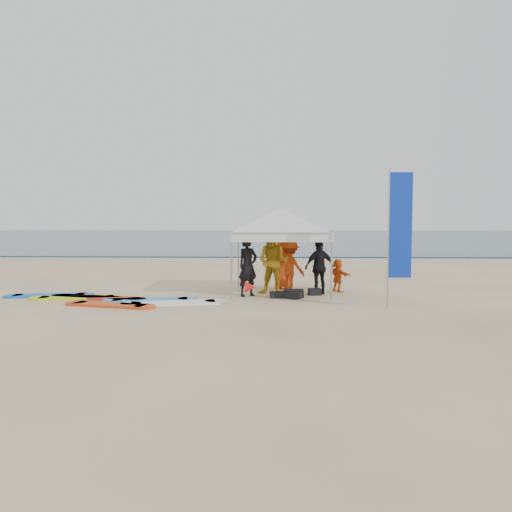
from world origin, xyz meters
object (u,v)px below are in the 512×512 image
object	(u,v)px
feather_flag	(399,227)
person_black_a	(248,266)
person_yellow	(273,262)
surfboard_spread	(109,300)
person_orange_b	(283,262)
marker_pennant	(250,287)
person_orange_a	(290,266)
canopy_tent	(281,208)
person_seated	(338,275)
person_black_b	(319,267)

from	to	relation	value
feather_flag	person_black_a	bearing A→B (deg)	151.64
person_yellow	surfboard_spread	world-z (taller)	person_yellow
person_orange_b	marker_pennant	size ratio (longest dim) A/B	2.72
person_orange_a	canopy_tent	xyz separation A→B (m)	(-0.30, -0.27, 1.77)
person_black_a	person_seated	size ratio (longest dim) A/B	1.71
person_seated	person_orange_a	bearing A→B (deg)	58.85
person_yellow	feather_flag	world-z (taller)	feather_flag
person_seated	feather_flag	bearing A→B (deg)	168.30
person_black_a	person_black_b	xyz separation A→B (m)	(2.10, 0.45, -0.06)
person_yellow	person_orange_b	size ratio (longest dim) A/B	1.11
person_yellow	person_orange_a	bearing A→B (deg)	70.03
person_orange_a	person_black_a	bearing A→B (deg)	80.16
marker_pennant	person_yellow	bearing A→B (deg)	74.78
person_orange_a	marker_pennant	xyz separation A→B (m)	(-1.10, -2.75, -0.29)
person_black_b	canopy_tent	xyz separation A→B (m)	(-1.15, 0.28, 1.74)
person_orange_a	feather_flag	bearing A→B (deg)	171.44
person_orange_b	person_black_a	bearing A→B (deg)	31.83
person_black_a	marker_pennant	world-z (taller)	person_black_a
person_black_a	canopy_tent	bearing A→B (deg)	-0.87
person_yellow	person_seated	xyz separation A→B (m)	(1.99, 0.65, -0.46)
person_black_b	surfboard_spread	xyz separation A→B (m)	(-5.83, -1.46, -0.78)
marker_pennant	surfboard_spread	xyz separation A→B (m)	(-3.89, 0.74, -0.46)
feather_flag	surfboard_spread	world-z (taller)	feather_flag
person_black_b	surfboard_spread	world-z (taller)	person_black_b
person_yellow	canopy_tent	bearing A→B (deg)	78.81
person_black_a	person_black_b	distance (m)	2.15
person_yellow	person_seated	world-z (taller)	person_yellow
person_seated	person_yellow	bearing A→B (deg)	76.95
person_yellow	person_orange_b	world-z (taller)	person_yellow
person_black_b	feather_flag	xyz separation A→B (m)	(1.70, -2.50, 1.21)
feather_flag	canopy_tent	bearing A→B (deg)	135.63
person_seated	canopy_tent	size ratio (longest dim) A/B	0.26
person_seated	marker_pennant	world-z (taller)	person_seated
person_black_a	person_orange_b	bearing A→B (deg)	18.50
person_black_b	person_orange_b	size ratio (longest dim) A/B	0.94
person_black_b	feather_flag	size ratio (longest dim) A/B	0.47
person_orange_a	canopy_tent	size ratio (longest dim) A/B	0.40
person_orange_a	person_orange_b	world-z (taller)	person_orange_b
person_orange_a	person_yellow	bearing A→B (deg)	92.56
person_seated	canopy_tent	distance (m)	2.71
surfboard_spread	person_orange_a	bearing A→B (deg)	21.95
person_seated	surfboard_spread	bearing A→B (deg)	76.13
feather_flag	marker_pennant	size ratio (longest dim) A/B	5.40
person_orange_b	person_seated	size ratio (longest dim) A/B	1.71
feather_flag	surfboard_spread	xyz separation A→B (m)	(-7.53, 1.04, -1.99)
person_yellow	person_orange_a	world-z (taller)	person_yellow
person_yellow	marker_pennant	bearing A→B (deg)	-86.09
person_orange_a	person_seated	size ratio (longest dim) A/B	1.54
marker_pennant	person_orange_a	bearing A→B (deg)	68.20
canopy_tent	person_black_a	bearing A→B (deg)	-142.44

